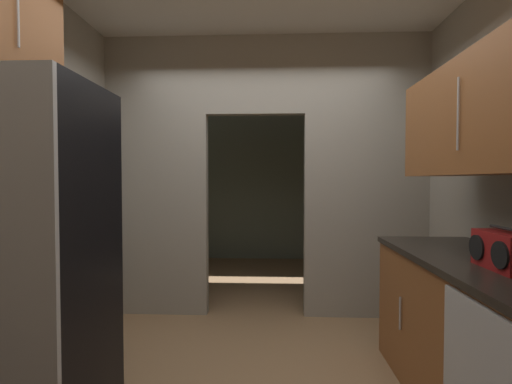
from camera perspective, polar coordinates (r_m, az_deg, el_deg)
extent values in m
cube|color=#9E998C|center=(4.01, -14.66, 2.22)|extent=(1.03, 0.12, 2.82)
cube|color=#9E998C|center=(3.94, 16.22, 2.22)|extent=(1.22, 0.12, 2.82)
cube|color=#9E998C|center=(3.98, -0.08, 17.16)|extent=(0.99, 0.12, 0.78)
cube|color=gray|center=(6.64, 1.90, 2.07)|extent=(3.24, 0.10, 2.82)
cube|color=gray|center=(5.49, -14.94, 2.08)|extent=(0.10, 2.81, 2.82)
cube|color=gray|center=(5.44, 18.49, 2.05)|extent=(0.10, 2.81, 2.82)
cube|color=black|center=(2.32, -32.30, -9.47)|extent=(0.83, 0.66, 1.86)
cube|color=brown|center=(2.60, 31.64, -19.52)|extent=(0.66, 1.89, 0.88)
cube|color=black|center=(2.47, 31.82, -9.45)|extent=(0.70, 1.89, 0.04)
cylinder|color=#B7BABC|center=(2.09, 28.80, -23.52)|extent=(0.01, 0.01, 0.22)
cylinder|color=#B7BABC|center=(2.81, 20.96, -16.75)|extent=(0.01, 0.01, 0.22)
cube|color=brown|center=(2.45, 32.13, 10.01)|extent=(0.34, 1.70, 0.66)
cylinder|color=#B7BABC|center=(2.37, 28.23, 10.37)|extent=(0.01, 0.01, 0.40)
cube|color=maroon|center=(2.28, 33.43, -7.47)|extent=(0.15, 0.34, 0.19)
cylinder|color=#262626|center=(2.27, 33.48, -4.62)|extent=(0.02, 0.24, 0.02)
cylinder|color=black|center=(2.15, 32.94, -8.01)|extent=(0.01, 0.13, 0.13)
cylinder|color=black|center=(2.33, 30.37, -7.24)|extent=(0.01, 0.13, 0.13)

